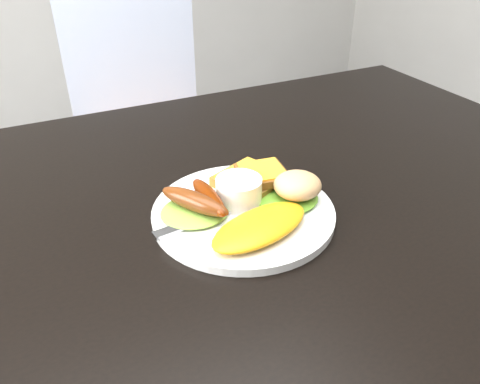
# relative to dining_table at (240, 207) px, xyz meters

# --- Properties ---
(dining_table) EXTENTS (1.20, 0.80, 0.04)m
(dining_table) POSITION_rel_dining_table_xyz_m (0.00, 0.00, 0.00)
(dining_table) COLOR black
(dining_table) RESTS_ON ground
(dining_chair) EXTENTS (0.48, 0.48, 0.05)m
(dining_chair) POSITION_rel_dining_table_xyz_m (0.09, 0.81, -0.28)
(dining_chair) COLOR #B97959
(dining_chair) RESTS_ON ground
(person) EXTENTS (0.62, 0.45, 1.60)m
(person) POSITION_rel_dining_table_xyz_m (0.16, 0.76, 0.07)
(person) COLOR navy
(person) RESTS_ON ground
(plate) EXTENTS (0.24, 0.24, 0.01)m
(plate) POSITION_rel_dining_table_xyz_m (-0.02, -0.05, 0.03)
(plate) COLOR white
(plate) RESTS_ON dining_table
(lettuce_left) EXTENTS (0.10, 0.09, 0.01)m
(lettuce_left) POSITION_rel_dining_table_xyz_m (-0.08, -0.03, 0.04)
(lettuce_left) COLOR #58921F
(lettuce_left) RESTS_ON plate
(lettuce_right) EXTENTS (0.10, 0.10, 0.01)m
(lettuce_right) POSITION_rel_dining_table_xyz_m (0.04, -0.06, 0.04)
(lettuce_right) COLOR #47992C
(lettuce_right) RESTS_ON plate
(omelette) EXTENTS (0.15, 0.10, 0.02)m
(omelette) POSITION_rel_dining_table_xyz_m (-0.02, -0.10, 0.04)
(omelette) COLOR gold
(omelette) RESTS_ON plate
(sausage_a) EXTENTS (0.08, 0.10, 0.03)m
(sausage_a) POSITION_rel_dining_table_xyz_m (-0.08, -0.03, 0.05)
(sausage_a) COLOR brown
(sausage_a) RESTS_ON lettuce_left
(sausage_b) EXTENTS (0.02, 0.09, 0.02)m
(sausage_b) POSITION_rel_dining_table_xyz_m (-0.06, -0.03, 0.05)
(sausage_b) COLOR #662B07
(sausage_b) RESTS_ON lettuce_left
(ramekin) EXTENTS (0.08, 0.08, 0.04)m
(ramekin) POSITION_rel_dining_table_xyz_m (-0.02, -0.03, 0.05)
(ramekin) COLOR white
(ramekin) RESTS_ON plate
(toast_a) EXTENTS (0.11, 0.11, 0.01)m
(toast_a) POSITION_rel_dining_table_xyz_m (0.02, 0.00, 0.04)
(toast_a) COLOR olive
(toast_a) RESTS_ON plate
(toast_b) EXTENTS (0.07, 0.07, 0.01)m
(toast_b) POSITION_rel_dining_table_xyz_m (0.03, -0.01, 0.05)
(toast_b) COLOR maroon
(toast_b) RESTS_ON toast_a
(potato_salad) EXTENTS (0.08, 0.08, 0.03)m
(potato_salad) POSITION_rel_dining_table_xyz_m (0.05, -0.06, 0.06)
(potato_salad) COLOR beige
(potato_salad) RESTS_ON lettuce_right
(fork) EXTENTS (0.18, 0.03, 0.00)m
(fork) POSITION_rel_dining_table_xyz_m (-0.05, -0.05, 0.03)
(fork) COLOR #ADAFB7
(fork) RESTS_ON plate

